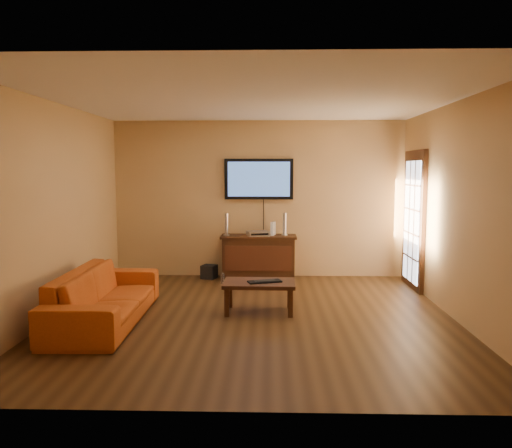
{
  "coord_description": "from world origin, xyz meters",
  "views": [
    {
      "loc": [
        0.2,
        -6.15,
        1.85
      ],
      "look_at": [
        0.0,
        0.8,
        1.1
      ],
      "focal_mm": 35.0,
      "sensor_mm": 36.0,
      "label": 1
    }
  ],
  "objects_px": {
    "television": "(259,179)",
    "bottle": "(223,278)",
    "speaker_left": "(226,225)",
    "subwoofer": "(209,272)",
    "coffee_table": "(259,286)",
    "keyboard": "(265,281)",
    "av_receiver": "(258,233)",
    "media_console": "(259,257)",
    "speaker_right": "(285,225)",
    "sofa": "(105,287)",
    "game_console": "(273,229)"
  },
  "relations": [
    {
      "from": "coffee_table",
      "to": "keyboard",
      "type": "bearing_deg",
      "value": -29.42
    },
    {
      "from": "media_console",
      "to": "speaker_right",
      "type": "xyz_separation_m",
      "value": [
        0.44,
        0.03,
        0.55
      ]
    },
    {
      "from": "speaker_left",
      "to": "keyboard",
      "type": "xyz_separation_m",
      "value": [
        0.67,
        -2.04,
        -0.5
      ]
    },
    {
      "from": "coffee_table",
      "to": "speaker_left",
      "type": "bearing_deg",
      "value": 106.65
    },
    {
      "from": "sofa",
      "to": "subwoofer",
      "type": "bearing_deg",
      "value": -22.3
    },
    {
      "from": "game_console",
      "to": "subwoofer",
      "type": "xyz_separation_m",
      "value": [
        -1.1,
        -0.03,
        -0.75
      ]
    },
    {
      "from": "media_console",
      "to": "subwoofer",
      "type": "distance_m",
      "value": 0.89
    },
    {
      "from": "media_console",
      "to": "sofa",
      "type": "bearing_deg",
      "value": -126.06
    },
    {
      "from": "bottle",
      "to": "sofa",
      "type": "bearing_deg",
      "value": -120.54
    },
    {
      "from": "speaker_right",
      "to": "bottle",
      "type": "relative_size",
      "value": 2.04
    },
    {
      "from": "speaker_right",
      "to": "coffee_table",
      "type": "bearing_deg",
      "value": -100.72
    },
    {
      "from": "av_receiver",
      "to": "game_console",
      "type": "relative_size",
      "value": 1.52
    },
    {
      "from": "coffee_table",
      "to": "sofa",
      "type": "xyz_separation_m",
      "value": [
        -1.87,
        -0.47,
        0.08
      ]
    },
    {
      "from": "media_console",
      "to": "coffee_table",
      "type": "bearing_deg",
      "value": -88.44
    },
    {
      "from": "av_receiver",
      "to": "subwoofer",
      "type": "relative_size",
      "value": 1.51
    },
    {
      "from": "television",
      "to": "keyboard",
      "type": "bearing_deg",
      "value": -86.82
    },
    {
      "from": "game_console",
      "to": "bottle",
      "type": "xyz_separation_m",
      "value": [
        -0.82,
        -0.42,
        -0.78
      ]
    },
    {
      "from": "av_receiver",
      "to": "keyboard",
      "type": "bearing_deg",
      "value": -102.47
    },
    {
      "from": "speaker_right",
      "to": "subwoofer",
      "type": "height_order",
      "value": "speaker_right"
    },
    {
      "from": "av_receiver",
      "to": "bottle",
      "type": "bearing_deg",
      "value": -164.28
    },
    {
      "from": "subwoofer",
      "to": "bottle",
      "type": "relative_size",
      "value": 1.22
    },
    {
      "from": "coffee_table",
      "to": "speaker_left",
      "type": "distance_m",
      "value": 2.17
    },
    {
      "from": "media_console",
      "to": "keyboard",
      "type": "distance_m",
      "value": 2.07
    },
    {
      "from": "speaker_right",
      "to": "av_receiver",
      "type": "relative_size",
      "value": 1.1
    },
    {
      "from": "media_console",
      "to": "sofa",
      "type": "relative_size",
      "value": 0.58
    },
    {
      "from": "subwoofer",
      "to": "bottle",
      "type": "xyz_separation_m",
      "value": [
        0.27,
        -0.39,
        -0.03
      ]
    },
    {
      "from": "speaker_left",
      "to": "media_console",
      "type": "bearing_deg",
      "value": 2.08
    },
    {
      "from": "television",
      "to": "bottle",
      "type": "bearing_deg",
      "value": -134.01
    },
    {
      "from": "coffee_table",
      "to": "subwoofer",
      "type": "height_order",
      "value": "coffee_table"
    },
    {
      "from": "media_console",
      "to": "television",
      "type": "bearing_deg",
      "value": 90.0
    },
    {
      "from": "sofa",
      "to": "keyboard",
      "type": "bearing_deg",
      "value": -78.5
    },
    {
      "from": "subwoofer",
      "to": "keyboard",
      "type": "bearing_deg",
      "value": -46.45
    },
    {
      "from": "speaker_right",
      "to": "game_console",
      "type": "bearing_deg",
      "value": 179.24
    },
    {
      "from": "speaker_left",
      "to": "subwoofer",
      "type": "distance_m",
      "value": 0.86
    },
    {
      "from": "speaker_left",
      "to": "speaker_right",
      "type": "distance_m",
      "value": 0.99
    },
    {
      "from": "media_console",
      "to": "speaker_left",
      "type": "distance_m",
      "value": 0.77
    },
    {
      "from": "media_console",
      "to": "speaker_left",
      "type": "height_order",
      "value": "speaker_left"
    },
    {
      "from": "media_console",
      "to": "av_receiver",
      "type": "distance_m",
      "value": 0.41
    },
    {
      "from": "television",
      "to": "coffee_table",
      "type": "bearing_deg",
      "value": -88.58
    },
    {
      "from": "television",
      "to": "speaker_right",
      "type": "xyz_separation_m",
      "value": [
        0.44,
        -0.18,
        -0.77
      ]
    },
    {
      "from": "television",
      "to": "av_receiver",
      "type": "relative_size",
      "value": 3.38
    },
    {
      "from": "subwoofer",
      "to": "bottle",
      "type": "height_order",
      "value": "subwoofer"
    },
    {
      "from": "subwoofer",
      "to": "media_console",
      "type": "bearing_deg",
      "value": 18.33
    },
    {
      "from": "media_console",
      "to": "speaker_right",
      "type": "height_order",
      "value": "speaker_right"
    },
    {
      "from": "game_console",
      "to": "television",
      "type": "bearing_deg",
      "value": 161.33
    },
    {
      "from": "coffee_table",
      "to": "television",
      "type": "bearing_deg",
      "value": 91.42
    },
    {
      "from": "subwoofer",
      "to": "sofa",
      "type": "bearing_deg",
      "value": -92.98
    },
    {
      "from": "sofa",
      "to": "keyboard",
      "type": "distance_m",
      "value": 1.99
    },
    {
      "from": "sofa",
      "to": "av_receiver",
      "type": "relative_size",
      "value": 6.32
    },
    {
      "from": "coffee_table",
      "to": "av_receiver",
      "type": "distance_m",
      "value": 2.03
    }
  ]
}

